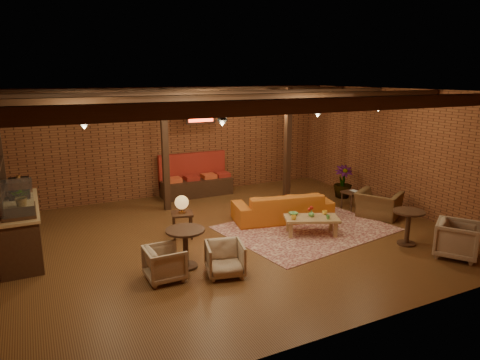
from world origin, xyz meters
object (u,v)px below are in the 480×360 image
coffee_table (311,219)px  armchair_far (458,238)px  sofa (282,207)px  round_table_left (185,242)px  armchair_a (165,262)px  side_table_book (352,193)px  round_table_right (408,222)px  plant_tall (345,150)px  armchair_right (379,200)px  armchair_b (225,257)px  side_table_lamp (182,206)px

coffee_table → armchair_far: (1.88, -2.30, 0.03)m
sofa → coffee_table: 1.14m
coffee_table → round_table_left: round_table_left is taller
armchair_a → side_table_book: (5.70, 1.76, 0.12)m
round_table_right → plant_tall: (1.14, 3.49, 0.92)m
sofa → armchair_right: armchair_right is taller
armchair_b → armchair_right: armchair_right is taller
sofa → armchair_right: (2.32, -0.88, 0.09)m
armchair_a → round_table_right: size_ratio=0.89×
side_table_book → side_table_lamp: bearing=179.5°
side_table_lamp → round_table_left: 1.57m
coffee_table → armchair_right: (2.27, 0.26, 0.08)m
side_table_book → round_table_right: round_table_right is taller
armchair_a → side_table_lamp: bearing=-28.4°
armchair_far → plant_tall: (0.76, 4.40, 1.03)m
armchair_a → side_table_book: armchair_a is taller
armchair_b → sofa: bearing=53.7°
coffee_table → side_table_lamp: 2.91m
round_table_left → side_table_book: size_ratio=1.48×
side_table_book → armchair_far: size_ratio=0.64×
armchair_a → round_table_right: 5.15m
coffee_table → side_table_lamp: side_table_lamp is taller
armchair_right → armchair_a: bearing=70.5°
coffee_table → armchair_right: size_ratio=1.32×
armchair_right → side_table_book: armchair_right is taller
sofa → round_table_right: round_table_right is taller
coffee_table → armchair_right: bearing=6.5°
side_table_lamp → round_table_right: 4.87m
round_table_left → plant_tall: 6.31m
armchair_b → armchair_far: size_ratio=0.84×
sofa → armchair_right: size_ratio=2.38×
round_table_right → coffee_table: bearing=137.0°
sofa → round_table_left: bearing=37.3°
armchair_a → armchair_far: armchair_far is taller
armchair_b → round_table_right: (4.07, -0.42, 0.17)m
round_table_right → armchair_right: bearing=65.0°
round_table_left → armchair_right: (5.37, 0.62, -0.07)m
armchair_right → armchair_far: (-0.39, -2.56, -0.04)m
coffee_table → side_table_lamp: (-2.66, 1.13, 0.37)m
round_table_left → coffee_table: bearing=6.6°
armchair_right → plant_tall: bearing=-39.8°
plant_tall → armchair_far: bearing=-99.7°
armchair_a → armchair_right: 5.94m
round_table_left → side_table_book: (5.21, 1.45, -0.06)m
armchair_far → plant_tall: size_ratio=0.28×
side_table_lamp → armchair_a: size_ratio=1.44×
side_table_book → plant_tall: (0.53, 1.01, 0.97)m
side_table_lamp → round_table_right: size_ratio=1.28×
side_table_lamp → armchair_far: 5.70m
armchair_far → round_table_left: bearing=125.5°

